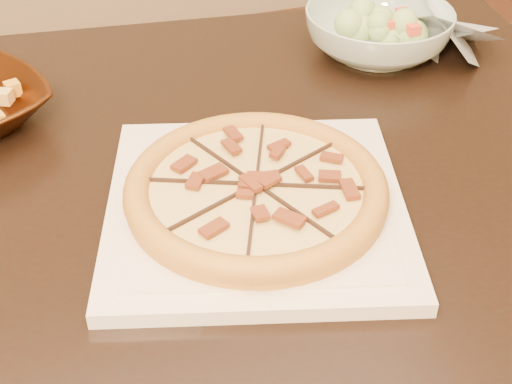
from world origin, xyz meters
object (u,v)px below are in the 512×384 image
pizza (256,189)px  salad_bowl (378,32)px  dining_table (143,240)px  plate (256,206)px

pizza → salad_bowl: bearing=46.2°
dining_table → pizza: size_ratio=4.80×
dining_table → plate: plate is taller
pizza → salad_bowl: (0.30, 0.31, 0.00)m
plate → salad_bowl: bearing=46.2°
pizza → salad_bowl: salad_bowl is taller
plate → pizza: bearing=137.3°
dining_table → salad_bowl: salad_bowl is taller
dining_table → pizza: 0.22m
dining_table → salad_bowl: (0.41, 0.18, 0.15)m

